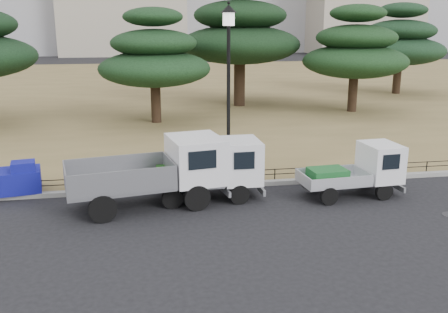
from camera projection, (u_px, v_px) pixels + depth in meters
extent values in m
plane|color=black|center=(235.00, 214.00, 15.23)|extent=(220.00, 220.00, 0.00)
cube|color=olive|center=(170.00, 88.00, 44.35)|extent=(120.00, 56.00, 0.15)
cube|color=gray|center=(221.00, 185.00, 17.69)|extent=(120.00, 0.25, 0.16)
cylinder|color=black|center=(197.00, 198.00, 15.43)|extent=(0.85, 0.31, 0.83)
cylinder|color=black|center=(182.00, 181.00, 17.08)|extent=(0.85, 0.31, 0.83)
cylinder|color=black|center=(103.00, 209.00, 14.50)|extent=(0.85, 0.31, 0.83)
cylinder|color=black|center=(96.00, 190.00, 16.15)|extent=(0.85, 0.31, 0.83)
cube|color=#2D2D30|center=(147.00, 187.00, 15.75)|extent=(4.74, 1.78, 0.15)
cube|color=slate|center=(119.00, 175.00, 15.35)|extent=(3.49, 2.35, 0.81)
cube|color=silver|center=(196.00, 159.00, 16.07)|extent=(1.93, 2.22, 1.42)
cylinder|color=black|center=(240.00, 194.00, 16.02)|extent=(0.65, 0.18, 0.65)
cylinder|color=black|center=(231.00, 181.00, 17.39)|extent=(0.65, 0.18, 0.65)
cylinder|color=black|center=(172.00, 198.00, 15.64)|extent=(0.65, 0.18, 0.65)
cylinder|color=black|center=(169.00, 184.00, 17.01)|extent=(0.65, 0.18, 0.65)
cube|color=#2D2D30|center=(204.00, 185.00, 16.48)|extent=(3.50, 0.84, 0.15)
cube|color=#A8ABB0|center=(185.00, 177.00, 16.30)|extent=(2.43, 1.50, 0.43)
cube|color=white|center=(241.00, 161.00, 16.50)|extent=(1.23, 1.62, 1.40)
cube|color=#1C4F16|center=(177.00, 175.00, 16.23)|extent=(1.34, 0.98, 0.48)
cylinder|color=black|center=(384.00, 191.00, 16.40)|extent=(0.60, 0.20, 0.59)
cylinder|color=black|center=(364.00, 180.00, 17.61)|extent=(0.60, 0.20, 0.59)
cylinder|color=black|center=(329.00, 196.00, 15.94)|extent=(0.60, 0.20, 0.59)
cylinder|color=black|center=(313.00, 184.00, 17.15)|extent=(0.60, 0.20, 0.59)
cube|color=#2D2D30|center=(349.00, 184.00, 16.74)|extent=(3.21, 0.96, 0.14)
cube|color=silver|center=(333.00, 177.00, 16.54)|extent=(2.28, 1.49, 0.39)
cube|color=white|center=(380.00, 162.00, 16.83)|extent=(1.20, 1.53, 1.24)
cube|color=#1B6029|center=(328.00, 175.00, 16.47)|extent=(1.26, 0.96, 0.43)
cylinder|color=black|center=(228.00, 178.00, 17.98)|extent=(0.46, 0.46, 0.17)
cylinder|color=black|center=(228.00, 104.00, 17.28)|extent=(0.13, 0.13, 5.24)
cylinder|color=white|center=(229.00, 19.00, 16.55)|extent=(0.42, 0.42, 0.42)
cone|color=black|center=(229.00, 9.00, 16.46)|extent=(0.55, 0.55, 0.26)
cylinder|color=black|center=(220.00, 177.00, 17.76)|extent=(38.00, 0.03, 0.03)
cylinder|color=black|center=(220.00, 172.00, 17.71)|extent=(38.00, 0.03, 0.03)
cylinder|color=black|center=(220.00, 177.00, 17.76)|extent=(0.04, 0.04, 0.40)
cube|color=#131694|center=(16.00, 181.00, 16.78)|extent=(1.77, 1.42, 0.75)
cube|color=#131694|center=(23.00, 166.00, 16.54)|extent=(0.84, 0.76, 0.32)
cylinder|color=black|center=(156.00, 101.00, 28.29)|extent=(0.56, 0.56, 2.48)
ellipsoid|color=#163218|center=(155.00, 69.00, 27.83)|extent=(6.26, 6.26, 2.00)
ellipsoid|color=#163218|center=(154.00, 43.00, 27.47)|extent=(4.78, 4.78, 1.53)
ellipsoid|color=#163218|center=(153.00, 17.00, 27.10)|extent=(3.30, 3.30, 1.06)
cylinder|color=black|center=(239.00, 81.00, 33.97)|extent=(0.76, 0.76, 3.36)
ellipsoid|color=black|center=(240.00, 45.00, 33.34)|extent=(8.08, 8.08, 2.58)
ellipsoid|color=black|center=(240.00, 15.00, 32.86)|extent=(6.17, 6.17, 1.97)
cylinder|color=black|center=(353.00, 91.00, 31.85)|extent=(0.58, 0.58, 2.59)
ellipsoid|color=#173418|center=(355.00, 61.00, 31.36)|extent=(6.58, 6.58, 2.11)
ellipsoid|color=#173418|center=(356.00, 38.00, 30.99)|extent=(5.03, 5.03, 1.61)
ellipsoid|color=#173418|center=(358.00, 13.00, 30.61)|extent=(3.47, 3.47, 1.11)
cylinder|color=black|center=(397.00, 76.00, 40.02)|extent=(0.62, 0.62, 2.76)
ellipsoid|color=black|center=(399.00, 51.00, 39.50)|extent=(7.04, 7.04, 2.25)
ellipsoid|color=black|center=(401.00, 31.00, 39.10)|extent=(5.37, 5.37, 1.72)
ellipsoid|color=black|center=(403.00, 10.00, 38.70)|extent=(3.71, 3.71, 1.19)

